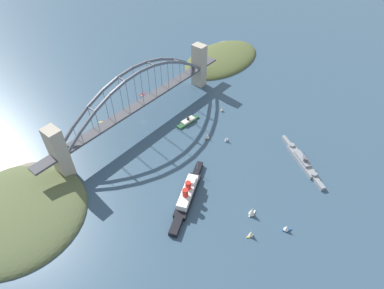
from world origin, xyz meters
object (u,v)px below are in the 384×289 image
small_boat_5 (252,212)px  small_boat_1 (226,139)px  ocean_liner (188,194)px  small_boat_3 (208,136)px  seaplane_second_in_formation (103,123)px  small_boat_4 (222,109)px  harbor_ferry_steamer (188,121)px  small_boat_2 (287,228)px  harbor_arch_bridge (140,101)px  naval_cruiser (302,161)px  small_boat_0 (251,234)px  seaplane_taxiing_near_bridge (143,95)px

small_boat_5 → small_boat_1: bearing=-131.9°
ocean_liner → small_boat_5: size_ratio=7.68×
small_boat_5 → small_boat_3: bearing=-121.3°
seaplane_second_in_formation → small_boat_4: 152.06m
harbor_ferry_steamer → small_boat_4: (-46.39, 18.95, 0.68)m
small_boat_2 → seaplane_second_in_formation: bearing=-88.1°
small_boat_2 → harbor_arch_bridge: bearing=-97.3°
harbor_ferry_steamer → small_boat_5: (67.04, 134.15, 3.17)m
ocean_liner → small_boat_4: 147.22m
naval_cruiser → small_boat_3: size_ratio=9.06×
harbor_arch_bridge → ocean_liner: (55.44, 119.73, -26.04)m
harbor_arch_bridge → naval_cruiser: size_ratio=3.99×
small_boat_1 → small_boat_4: bearing=-139.4°
small_boat_0 → naval_cruiser: bearing=-177.5°
harbor_arch_bridge → naval_cruiser: harbor_arch_bridge is taller
ocean_liner → small_boat_4: bearing=-157.7°
ocean_liner → small_boat_2: 96.61m
small_boat_5 → seaplane_second_in_formation: bearing=-89.3°
small_boat_2 → harbor_ferry_steamer: bearing=-110.2°
harbor_arch_bridge → small_boat_2: (27.02, 212.04, -27.99)m
harbor_arch_bridge → small_boat_1: bearing=109.9°
ocean_liner → small_boat_4: size_ratio=14.62×
ocean_liner → naval_cruiser: (-115.87, 65.87, -2.62)m
harbor_arch_bridge → seaplane_second_in_formation: 57.45m
small_boat_5 → harbor_arch_bridge: bearing=-100.3°
harbor_arch_bridge → small_boat_4: size_ratio=47.77×
ocean_liner → small_boat_0: bearing=92.6°
small_boat_4 → small_boat_3: bearing=18.4°
seaplane_taxiing_near_bridge → small_boat_4: (-41.34, 104.81, 0.84)m
small_boat_0 → small_boat_2: (-25.24, 21.55, -0.14)m
small_boat_1 → ocean_liner: bearing=11.1°
small_boat_2 → small_boat_5: bearing=-80.3°
naval_cruiser → small_boat_3: naval_cruiser is taller
small_boat_4 → small_boat_5: bearing=45.4°
harbor_arch_bridge → seaplane_second_in_formation: harbor_arch_bridge is taller
naval_cruiser → small_boat_4: size_ratio=11.98×
harbor_ferry_steamer → seaplane_second_in_formation: size_ratio=3.63×
naval_cruiser → small_boat_3: (34.12, -103.59, 0.58)m
small_boat_5 → ocean_liner: bearing=-69.0°
seaplane_taxiing_near_bridge → small_boat_5: (72.09, 220.01, 3.33)m
seaplane_second_in_formation → small_boat_5: small_boat_5 is taller
harbor_ferry_steamer → harbor_arch_bridge: bearing=-52.6°
ocean_liner → small_boat_4: (-136.17, -55.88, -2.89)m
harbor_ferry_steamer → small_boat_4: 50.11m
small_boat_0 → small_boat_1: 125.82m
small_boat_0 → small_boat_5: small_boat_5 is taller
seaplane_taxiing_near_bridge → small_boat_0: small_boat_0 is taller
small_boat_3 → ocean_liner: bearing=24.8°
ocean_liner → seaplane_second_in_formation: bearing=-97.5°
seaplane_taxiing_near_bridge → small_boat_4: small_boat_4 is taller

